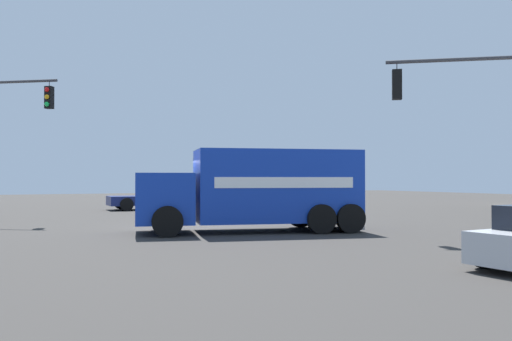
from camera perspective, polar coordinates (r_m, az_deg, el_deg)
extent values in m
plane|color=#33302D|center=(20.29, -7.18, -6.13)|extent=(100.00, 100.00, 0.00)
cube|color=#1438AD|center=(19.09, 2.20, -1.63)|extent=(3.73, 6.10, 2.51)
cube|color=#1438AD|center=(18.52, -9.72, -2.90)|extent=(2.80, 2.44, 1.70)
cube|color=black|center=(18.50, -12.36, -1.84)|extent=(1.97, 0.58, 0.88)
cube|color=#B2B2B7|center=(20.02, 9.87, -5.64)|extent=(2.28, 0.76, 0.21)
cube|color=white|center=(17.92, 3.16, -1.28)|extent=(1.20, 4.63, 0.36)
cube|color=white|center=(20.26, 1.35, -1.24)|extent=(1.20, 4.63, 0.36)
cylinder|color=black|center=(17.33, -9.38, -5.36)|extent=(0.52, 1.04, 1.00)
cylinder|color=black|center=(19.80, -9.73, -4.80)|extent=(0.52, 1.04, 1.00)
cylinder|color=black|center=(18.31, 6.96, -5.13)|extent=(0.52, 1.04, 1.00)
cylinder|color=black|center=(20.66, 4.70, -4.65)|extent=(0.52, 1.04, 1.00)
cylinder|color=black|center=(18.68, 10.01, -5.04)|extent=(0.52, 1.04, 1.00)
cylinder|color=black|center=(20.99, 7.45, -4.58)|extent=(0.52, 1.04, 1.00)
cylinder|color=#38383D|center=(25.90, -25.12, 8.48)|extent=(3.04, 4.03, 0.12)
cylinder|color=#38383D|center=(24.74, -21.08, 8.61)|extent=(0.03, 0.03, 0.25)
cube|color=black|center=(24.65, -21.08, 7.23)|extent=(0.42, 0.42, 0.95)
sphere|color=red|center=(24.54, -21.30, 8.01)|extent=(0.20, 0.20, 0.20)
sphere|color=#EFA314|center=(24.50, -21.30, 7.29)|extent=(0.20, 0.20, 0.20)
sphere|color=#19CC4C|center=(24.45, -21.31, 6.58)|extent=(0.20, 0.20, 0.20)
cylinder|color=#38383D|center=(18.23, 19.96, 10.97)|extent=(2.52, 3.23, 0.12)
cylinder|color=#38383D|center=(18.03, 14.72, 10.68)|extent=(0.03, 0.03, 0.25)
cube|color=black|center=(17.92, 14.73, 8.80)|extent=(0.42, 0.42, 0.95)
sphere|color=red|center=(18.15, 14.68, 9.68)|extent=(0.20, 0.20, 0.20)
sphere|color=#EFA314|center=(18.09, 14.69, 8.72)|extent=(0.20, 0.20, 0.20)
sphere|color=#19CC4C|center=(18.04, 14.69, 7.75)|extent=(0.20, 0.20, 0.20)
cube|color=navy|center=(33.64, -7.87, -3.14)|extent=(2.01, 1.58, 0.50)
cube|color=navy|center=(33.22, -10.52, -2.64)|extent=(2.02, 1.78, 1.10)
cube|color=black|center=(33.22, -10.52, -2.14)|extent=(1.86, 1.51, 0.48)
cube|color=navy|center=(32.85, -13.67, -3.13)|extent=(2.04, 2.08, 0.55)
cylinder|color=black|center=(34.58, -8.54, -3.32)|extent=(0.27, 0.77, 0.76)
cylinder|color=black|center=(32.65, -7.60, -3.47)|extent=(0.27, 0.77, 0.76)
cylinder|color=black|center=(33.83, -14.17, -3.36)|extent=(0.27, 0.77, 0.76)
cylinder|color=black|center=(31.85, -13.55, -3.52)|extent=(0.27, 0.77, 0.76)
cylinder|color=black|center=(12.23, 23.06, -8.08)|extent=(0.24, 0.63, 0.62)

